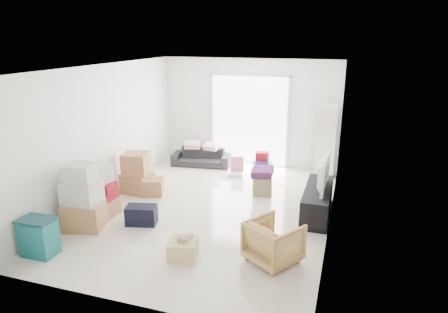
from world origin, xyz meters
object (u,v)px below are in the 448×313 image
object	(u,v)px
ottoman	(262,185)
storage_bins	(39,237)
ac_tower	(326,140)
tv_console	(317,201)
kids_table	(262,159)
sofa	(201,154)
wood_crate	(183,249)
armchair	(274,240)
television	(319,185)

from	to	relation	value
ottoman	storage_bins	bearing A→B (deg)	-128.01
ac_tower	ottoman	distance (m)	2.07
tv_console	kids_table	world-z (taller)	kids_table
sofa	wood_crate	distance (m)	4.49
sofa	kids_table	bearing A→B (deg)	-20.18
storage_bins	kids_table	world-z (taller)	kids_table
armchair	storage_bins	distance (m)	3.55
storage_bins	ottoman	size ratio (longest dim) A/B	1.54
ac_tower	ottoman	xyz separation A→B (m)	(-1.16, -1.57, -0.68)
tv_console	armchair	size ratio (longest dim) A/B	2.23
kids_table	wood_crate	size ratio (longest dim) A/B	1.46
ac_tower	tv_console	distance (m)	2.32
sofa	armchair	world-z (taller)	armchair
television	kids_table	distance (m)	2.24
kids_table	wood_crate	xyz separation A→B (m)	(-0.34, -3.89, -0.29)
armchair	wood_crate	bearing A→B (deg)	46.46
storage_bins	kids_table	bearing A→B (deg)	61.31
television	kids_table	bearing A→B (deg)	41.87
armchair	wood_crate	distance (m)	1.37
ac_tower	kids_table	world-z (taller)	ac_tower
ottoman	kids_table	world-z (taller)	kids_table
television	storage_bins	bearing A→B (deg)	127.17
storage_bins	wood_crate	xyz separation A→B (m)	(2.12, 0.59, -0.16)
ottoman	television	bearing A→B (deg)	-28.90
sofa	ac_tower	bearing A→B (deg)	-4.59
television	ottoman	world-z (taller)	television
armchair	ottoman	world-z (taller)	armchair
sofa	wood_crate	world-z (taller)	sofa
kids_table	storage_bins	bearing A→B (deg)	-118.69
television	armchair	xyz separation A→B (m)	(-0.47, -1.87, -0.24)
television	storage_bins	xyz separation A→B (m)	(-3.90, -2.78, -0.29)
tv_console	armchair	distance (m)	1.93
wood_crate	ac_tower	bearing A→B (deg)	68.63
ottoman	sofa	bearing A→B (deg)	143.45
armchair	storage_bins	size ratio (longest dim) A/B	1.18
armchair	kids_table	world-z (taller)	armchair
television	armchair	size ratio (longest dim) A/B	1.47
ac_tower	kids_table	xyz separation A→B (m)	(-1.39, -0.53, -0.44)
armchair	ottoman	distance (m)	2.65
television	armchair	world-z (taller)	armchair
armchair	kids_table	distance (m)	3.71
tv_console	ac_tower	bearing A→B (deg)	91.28
wood_crate	armchair	bearing A→B (deg)	13.42
ac_tower	sofa	size ratio (longest dim) A/B	1.17
sofa	kids_table	xyz separation A→B (m)	(1.68, -0.38, 0.14)
ac_tower	storage_bins	distance (m)	6.35
tv_console	wood_crate	bearing A→B (deg)	-129.18
tv_console	kids_table	bearing A→B (deg)	130.20
television	wood_crate	world-z (taller)	television
ac_tower	sofa	bearing A→B (deg)	-177.21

